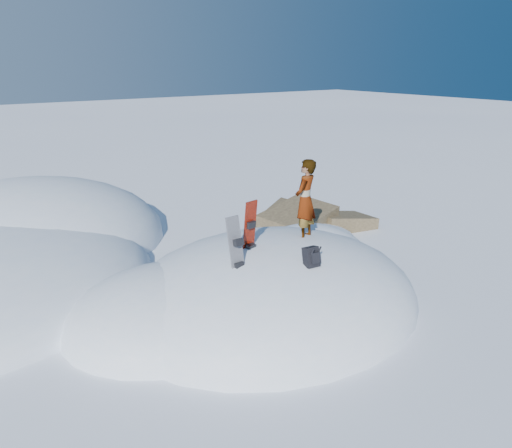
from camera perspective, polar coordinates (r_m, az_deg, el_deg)
ground at (r=11.35m, az=1.67°, el=-9.10°), size 120.00×120.00×0.00m
snow_mound at (r=11.43m, az=0.24°, el=-8.88°), size 8.00×6.00×3.00m
rock_outcrop at (r=15.65m, az=5.97°, el=-1.23°), size 4.68×4.41×1.68m
snowboard_red at (r=10.41m, az=-0.77°, el=-1.64°), size 0.35×0.28×1.68m
snowboard_dark at (r=9.73m, az=-2.14°, el=-3.69°), size 0.32×0.36×1.59m
backpack at (r=9.86m, az=6.39°, el=-3.77°), size 0.31×0.36×0.47m
gear_pile at (r=9.69m, az=-5.30°, el=-13.52°), size 0.99×0.77×0.26m
person at (r=11.04m, az=5.64°, el=2.75°), size 0.79×0.69×1.82m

